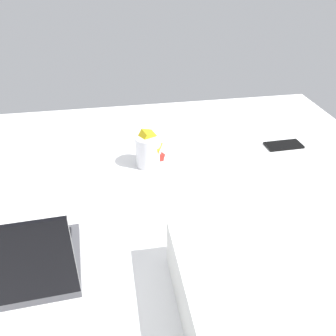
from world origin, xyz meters
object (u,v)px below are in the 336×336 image
laptop (5,268)px  snack_cup (149,150)px  cell_phone (284,145)px  pillow (304,286)px

laptop → snack_cup: 60.01cm
cell_phone → snack_cup: bearing=92.8°
laptop → snack_cup: laptop is taller
snack_cup → cell_phone: snack_cup is taller
laptop → pillow: laptop is taller
laptop → snack_cup: (-39.06, -45.54, 1.42)cm
laptop → cell_phone: 104.68cm
laptop → snack_cup: bearing=-133.8°
snack_cup → cell_phone: size_ratio=0.98×
snack_cup → cell_phone: (-52.90, -4.30, -5.43)cm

